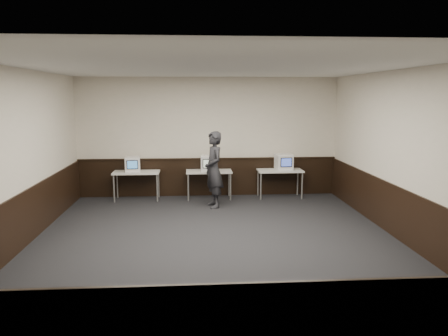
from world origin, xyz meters
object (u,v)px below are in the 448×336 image
object	(u,v)px
emac_right	(284,162)
person	(214,170)
desk_right	(280,172)
desk_left	(136,174)
desk_center	(209,173)
emac_center	(209,163)
emac_left	(133,164)

from	to	relation	value
emac_right	person	bearing A→B (deg)	-160.12
desk_right	person	xyz separation A→B (m)	(-1.82, -0.90, 0.25)
desk_left	desk_center	world-z (taller)	same
desk_right	emac_center	bearing A→B (deg)	-179.76
emac_center	emac_right	distance (m)	2.02
emac_right	emac_center	bearing A→B (deg)	175.13
emac_left	person	world-z (taller)	person
desk_left	desk_right	size ratio (longest dim) A/B	1.00
emac_left	emac_center	distance (m)	1.98
desk_left	emac_right	world-z (taller)	emac_right
emac_right	person	distance (m)	2.13
desk_center	person	bearing A→B (deg)	-84.74
desk_center	emac_left	distance (m)	2.01
desk_left	emac_left	world-z (taller)	emac_left
desk_left	emac_left	xyz separation A→B (m)	(-0.09, 0.02, 0.26)
emac_center	person	xyz separation A→B (m)	(0.09, -0.89, -0.02)
emac_right	emac_left	bearing A→B (deg)	174.25
desk_right	emac_right	xyz separation A→B (m)	(0.10, 0.03, 0.28)
emac_center	person	bearing A→B (deg)	-81.97
emac_left	emac_center	bearing A→B (deg)	-6.72
desk_right	emac_left	bearing A→B (deg)	179.76
desk_left	emac_right	bearing A→B (deg)	0.43
person	emac_center	bearing A→B (deg)	170.49
emac_left	desk_center	bearing A→B (deg)	-6.48
emac_left	person	bearing A→B (deg)	-29.83
desk_left	person	distance (m)	2.19
desk_left	emac_center	distance (m)	1.91
desk_center	desk_right	size ratio (longest dim) A/B	1.00
desk_left	emac_right	distance (m)	3.91
desk_center	desk_right	world-z (taller)	same
desk_center	emac_center	xyz separation A→B (m)	(-0.01, -0.01, 0.27)
desk_right	person	size ratio (longest dim) A/B	0.64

